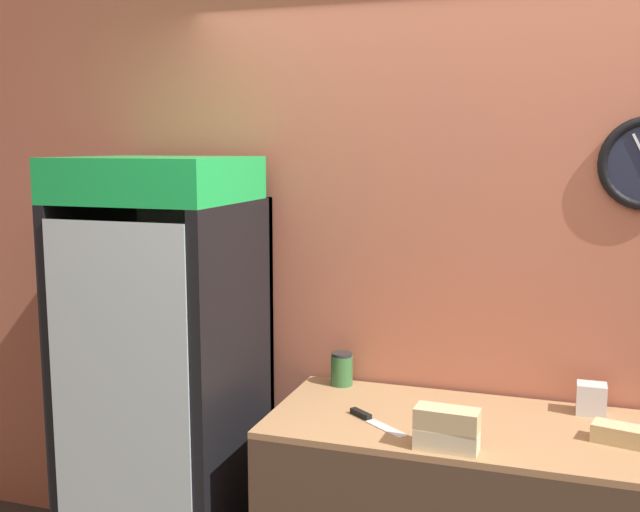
{
  "coord_description": "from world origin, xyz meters",
  "views": [
    {
      "loc": [
        0.35,
        -1.81,
        1.92
      ],
      "look_at": [
        -0.55,
        0.87,
        1.5
      ],
      "focal_mm": 42.0,
      "sensor_mm": 36.0,
      "label": 1
    }
  ],
  "objects_px": {
    "chefs_knife": "(370,419)",
    "sandwich_flat_left": "(624,435)",
    "sandwich_stack_bottom": "(447,439)",
    "napkin_dispenser": "(591,399)",
    "condiment_jar": "(342,369)",
    "beverage_cooler": "(171,356)",
    "sandwich_stack_middle": "(447,419)"
  },
  "relations": [
    {
      "from": "sandwich_stack_bottom",
      "to": "sandwich_stack_middle",
      "type": "relative_size",
      "value": 0.99
    },
    {
      "from": "sandwich_stack_bottom",
      "to": "sandwich_flat_left",
      "type": "distance_m",
      "value": 0.63
    },
    {
      "from": "sandwich_stack_bottom",
      "to": "sandwich_stack_middle",
      "type": "bearing_deg",
      "value": 0.0
    },
    {
      "from": "beverage_cooler",
      "to": "sandwich_stack_bottom",
      "type": "relative_size",
      "value": 8.52
    },
    {
      "from": "sandwich_stack_bottom",
      "to": "sandwich_flat_left",
      "type": "height_order",
      "value": "sandwich_stack_bottom"
    },
    {
      "from": "beverage_cooler",
      "to": "sandwich_flat_left",
      "type": "height_order",
      "value": "beverage_cooler"
    },
    {
      "from": "beverage_cooler",
      "to": "chefs_knife",
      "type": "xyz_separation_m",
      "value": [
        0.92,
        -0.14,
        -0.12
      ]
    },
    {
      "from": "beverage_cooler",
      "to": "napkin_dispenser",
      "type": "distance_m",
      "value": 1.73
    },
    {
      "from": "chefs_knife",
      "to": "sandwich_flat_left",
      "type": "bearing_deg",
      "value": 4.42
    },
    {
      "from": "sandwich_stack_bottom",
      "to": "condiment_jar",
      "type": "distance_m",
      "value": 0.77
    },
    {
      "from": "chefs_knife",
      "to": "sandwich_stack_bottom",
      "type": "bearing_deg",
      "value": -28.94
    },
    {
      "from": "beverage_cooler",
      "to": "sandwich_stack_middle",
      "type": "height_order",
      "value": "beverage_cooler"
    },
    {
      "from": "condiment_jar",
      "to": "chefs_knife",
      "type": "bearing_deg",
      "value": -59.18
    },
    {
      "from": "sandwich_stack_bottom",
      "to": "napkin_dispenser",
      "type": "relative_size",
      "value": 1.83
    },
    {
      "from": "sandwich_stack_bottom",
      "to": "napkin_dispenser",
      "type": "distance_m",
      "value": 0.7
    },
    {
      "from": "beverage_cooler",
      "to": "napkin_dispenser",
      "type": "bearing_deg",
      "value": 6.76
    },
    {
      "from": "sandwich_stack_bottom",
      "to": "beverage_cooler",
      "type": "bearing_deg",
      "value": 165.74
    },
    {
      "from": "sandwich_flat_left",
      "to": "napkin_dispenser",
      "type": "relative_size",
      "value": 1.86
    },
    {
      "from": "sandwich_stack_middle",
      "to": "chefs_knife",
      "type": "xyz_separation_m",
      "value": [
        -0.31,
        0.17,
        -0.1
      ]
    },
    {
      "from": "beverage_cooler",
      "to": "napkin_dispenser",
      "type": "relative_size",
      "value": 15.58
    },
    {
      "from": "beverage_cooler",
      "to": "condiment_jar",
      "type": "relative_size",
      "value": 13.17
    },
    {
      "from": "chefs_knife",
      "to": "napkin_dispenser",
      "type": "distance_m",
      "value": 0.86
    },
    {
      "from": "beverage_cooler",
      "to": "condiment_jar",
      "type": "bearing_deg",
      "value": 18.75
    },
    {
      "from": "sandwich_flat_left",
      "to": "condiment_jar",
      "type": "bearing_deg",
      "value": 164.53
    },
    {
      "from": "beverage_cooler",
      "to": "sandwich_stack_middle",
      "type": "relative_size",
      "value": 8.47
    },
    {
      "from": "beverage_cooler",
      "to": "sandwich_stack_bottom",
      "type": "bearing_deg",
      "value": -14.26
    },
    {
      "from": "sandwich_stack_middle",
      "to": "napkin_dispenser",
      "type": "distance_m",
      "value": 0.71
    },
    {
      "from": "sandwich_flat_left",
      "to": "condiment_jar",
      "type": "distance_m",
      "value": 1.16
    },
    {
      "from": "condiment_jar",
      "to": "napkin_dispenser",
      "type": "xyz_separation_m",
      "value": [
        1.02,
        -0.03,
        -0.01
      ]
    },
    {
      "from": "sandwich_stack_middle",
      "to": "sandwich_stack_bottom",
      "type": "bearing_deg",
      "value": 0.0
    },
    {
      "from": "sandwich_stack_bottom",
      "to": "napkin_dispenser",
      "type": "bearing_deg",
      "value": 47.42
    },
    {
      "from": "condiment_jar",
      "to": "sandwich_flat_left",
      "type": "bearing_deg",
      "value": -15.47
    }
  ]
}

